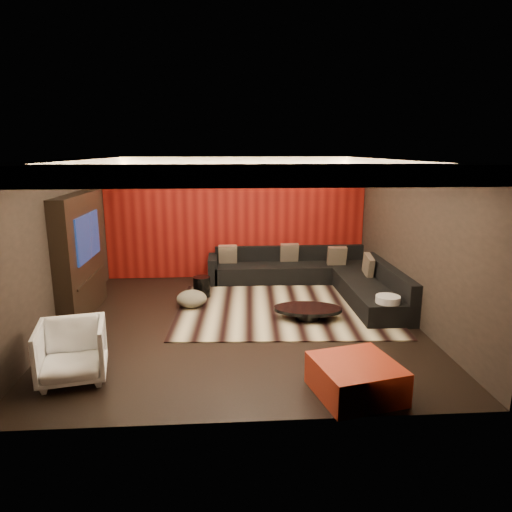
{
  "coord_description": "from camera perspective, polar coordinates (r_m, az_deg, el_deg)",
  "views": [
    {
      "loc": [
        -0.25,
        -7.51,
        2.95
      ],
      "look_at": [
        0.3,
        0.6,
        1.05
      ],
      "focal_mm": 32.0,
      "sensor_mm": 36.0,
      "label": 1
    }
  ],
  "objects": [
    {
      "name": "soffit_back",
      "position": [
        10.22,
        -2.52,
        11.68
      ],
      "size": [
        6.0,
        0.6,
        0.22
      ],
      "primitive_type": "cube",
      "color": "silver",
      "rests_on": "ground"
    },
    {
      "name": "wall_back",
      "position": [
        10.64,
        -2.5,
        4.77
      ],
      "size": [
        6.0,
        0.02,
        2.8
      ],
      "primitive_type": "cube",
      "color": "black",
      "rests_on": "ground"
    },
    {
      "name": "throw_pillows",
      "position": [
        10.23,
        6.0,
        -0.09
      ],
      "size": [
        3.16,
        1.67,
        0.5
      ],
      "color": "tan",
      "rests_on": "sectional_sofa"
    },
    {
      "name": "wall_right",
      "position": [
        8.34,
        19.23,
        1.69
      ],
      "size": [
        0.02,
        6.0,
        2.8
      ],
      "primitive_type": "cube",
      "color": "black",
      "rests_on": "ground"
    },
    {
      "name": "sectional_sofa",
      "position": [
        9.96,
        7.78,
        -2.63
      ],
      "size": [
        3.65,
        3.5,
        0.75
      ],
      "color": "black",
      "rests_on": "floor"
    },
    {
      "name": "cove_front",
      "position": [
        5.17,
        -1.12,
        9.25
      ],
      "size": [
        4.8,
        0.08,
        0.04
      ],
      "primitive_type": "cube",
      "color": "#FFD899",
      "rests_on": "ground"
    },
    {
      "name": "coffee_table",
      "position": [
        8.22,
        6.49,
        -7.08
      ],
      "size": [
        1.36,
        1.36,
        0.2
      ],
      "primitive_type": "cylinder",
      "rotation": [
        0.0,
        0.0,
        -0.13
      ],
      "color": "black",
      "rests_on": "rug"
    },
    {
      "name": "cove_back",
      "position": [
        9.88,
        -2.47,
        11.11
      ],
      "size": [
        4.8,
        0.08,
        0.04
      ],
      "primitive_type": "cube",
      "color": "#FFD899",
      "rests_on": "ground"
    },
    {
      "name": "rug",
      "position": [
        8.69,
        3.53,
        -6.64
      ],
      "size": [
        4.15,
        3.21,
        0.02
      ],
      "primitive_type": "cube",
      "rotation": [
        0.0,
        0.0,
        -0.05
      ],
      "color": "beige",
      "rests_on": "floor"
    },
    {
      "name": "soffit_right",
      "position": [
        8.08,
        17.87,
        10.68
      ],
      "size": [
        0.6,
        4.8,
        0.22
      ],
      "primitive_type": "cube",
      "color": "silver",
      "rests_on": "ground"
    },
    {
      "name": "drum_stool",
      "position": [
        9.39,
        -6.79,
        -3.81
      ],
      "size": [
        0.42,
        0.42,
        0.41
      ],
      "primitive_type": "cylinder",
      "rotation": [
        0.0,
        0.0,
        0.22
      ],
      "color": "black",
      "rests_on": "rug"
    },
    {
      "name": "tv_shelf",
      "position": [
        8.77,
        -19.91,
        -2.53
      ],
      "size": [
        0.04,
        1.6,
        0.04
      ],
      "primitive_type": "cube",
      "color": "black",
      "rests_on": "ground"
    },
    {
      "name": "striped_pouf",
      "position": [
        8.82,
        -8.05,
        -5.31
      ],
      "size": [
        0.7,
        0.7,
        0.32
      ],
      "primitive_type": "ellipsoid",
      "rotation": [
        0.0,
        0.0,
        0.26
      ],
      "color": "#BAB390",
      "rests_on": "rug"
    },
    {
      "name": "wall_left",
      "position": [
        8.16,
        -23.58,
        1.08
      ],
      "size": [
        0.02,
        6.0,
        2.8
      ],
      "primitive_type": "cube",
      "color": "black",
      "rests_on": "ground"
    },
    {
      "name": "red_feature_wall",
      "position": [
        10.6,
        -2.49,
        4.74
      ],
      "size": [
        5.98,
        0.05,
        2.78
      ],
      "primitive_type": "cube",
      "color": "#6B0C0A",
      "rests_on": "ground"
    },
    {
      "name": "soffit_front",
      "position": [
        4.83,
        -0.93,
        10.04
      ],
      "size": [
        6.0,
        0.6,
        0.22
      ],
      "primitive_type": "cube",
      "color": "silver",
      "rests_on": "ground"
    },
    {
      "name": "cove_right",
      "position": [
        7.96,
        15.51,
        10.16
      ],
      "size": [
        0.08,
        4.8,
        0.04
      ],
      "primitive_type": "cube",
      "color": "#FFD899",
      "rests_on": "ground"
    },
    {
      "name": "orange_ottoman",
      "position": [
        5.93,
        12.36,
        -14.71
      ],
      "size": [
        1.15,
        1.15,
        0.42
      ],
      "primitive_type": "cube",
      "rotation": [
        0.0,
        0.0,
        0.23
      ],
      "color": "#A42715",
      "rests_on": "floor"
    },
    {
      "name": "floor",
      "position": [
        8.08,
        -1.86,
        -8.35
      ],
      "size": [
        6.0,
        6.0,
        0.02
      ],
      "primitive_type": "cube",
      "color": "black",
      "rests_on": "ground"
    },
    {
      "name": "tv_surround",
      "position": [
        8.72,
        -21.12,
        0.0
      ],
      "size": [
        0.3,
        2.0,
        2.2
      ],
      "primitive_type": "cube",
      "color": "black",
      "rests_on": "ground"
    },
    {
      "name": "tv_screen",
      "position": [
        8.61,
        -20.3,
        2.29
      ],
      "size": [
        0.04,
        1.3,
        0.8
      ],
      "primitive_type": "cube",
      "color": "black",
      "rests_on": "ground"
    },
    {
      "name": "white_side_table",
      "position": [
        8.2,
        16.07,
        -6.56
      ],
      "size": [
        0.48,
        0.48,
        0.52
      ],
      "primitive_type": "cylinder",
      "rotation": [
        0.0,
        0.0,
        0.17
      ],
      "color": "silver",
      "rests_on": "floor"
    },
    {
      "name": "armchair",
      "position": [
        6.52,
        -22.02,
        -11.01
      ],
      "size": [
        0.99,
        1.01,
        0.78
      ],
      "primitive_type": "imported",
      "rotation": [
        0.0,
        0.0,
        0.21
      ],
      "color": "white",
      "rests_on": "floor"
    },
    {
      "name": "cove_left",
      "position": [
        7.81,
        -19.84,
        9.81
      ],
      "size": [
        0.08,
        4.8,
        0.04
      ],
      "primitive_type": "cube",
      "color": "#FFD899",
      "rests_on": "ground"
    },
    {
      "name": "ceiling",
      "position": [
        7.52,
        -2.02,
        12.07
      ],
      "size": [
        6.0,
        6.0,
        0.02
      ],
      "primitive_type": "cube",
      "color": "silver",
      "rests_on": "ground"
    },
    {
      "name": "soffit_left",
      "position": [
        7.91,
        -22.3,
        10.3
      ],
      "size": [
        0.6,
        4.8,
        0.22
      ],
      "primitive_type": "cube",
      "color": "silver",
      "rests_on": "ground"
    }
  ]
}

